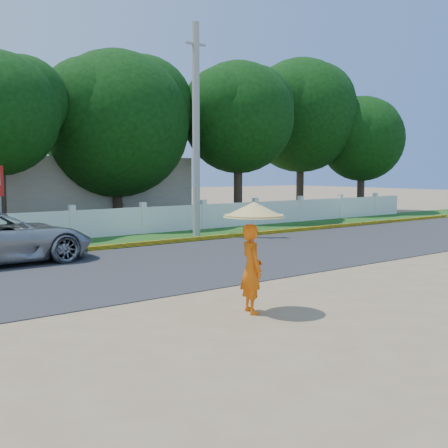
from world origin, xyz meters
name	(u,v)px	position (x,y,z in m)	size (l,w,h in m)	color
ground	(281,291)	(0.00, 0.00, 0.00)	(120.00, 120.00, 0.00)	#9E8460
road	(169,263)	(0.00, 4.50, 0.01)	(60.00, 7.00, 0.02)	#38383A
grass_verge	(89,244)	(0.00, 9.75, 0.01)	(60.00, 3.50, 0.03)	#2D601E
curb	(111,247)	(0.00, 8.05, 0.08)	(40.00, 0.18, 0.16)	yellow
fence	(72,225)	(0.00, 11.20, 0.55)	(40.00, 0.10, 1.10)	silver
building_near	(75,190)	(3.00, 18.00, 1.60)	(10.00, 6.00, 3.20)	#B7AD99
utility_pole	(196,131)	(4.15, 9.09, 4.06)	(0.28, 0.28, 8.12)	#959592
monk_with_parasol	(253,241)	(-1.67, -1.00, 1.32)	(1.11, 1.11, 2.03)	#E45C0C
tree_row	(111,114)	(3.24, 14.34, 5.06)	(38.01, 7.88, 9.15)	#473828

